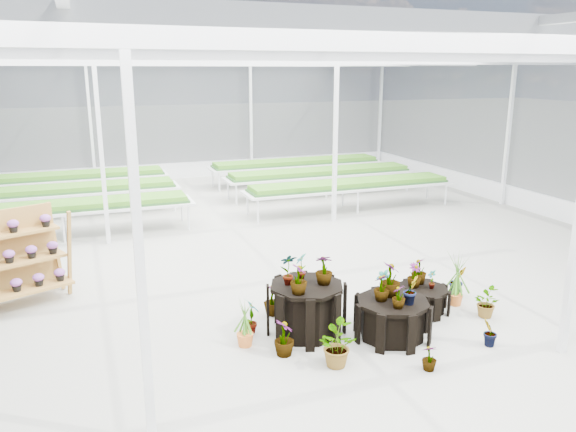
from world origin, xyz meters
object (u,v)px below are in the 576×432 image
object	(u,v)px
plinth_tall	(306,309)
plinth_mid	(392,319)
shelf_rack	(20,258)
plinth_low	(421,299)

from	to	relation	value
plinth_tall	plinth_mid	bearing A→B (deg)	-26.57
plinth_tall	shelf_rack	bearing A→B (deg)	145.87
plinth_mid	shelf_rack	bearing A→B (deg)	147.42
plinth_low	shelf_rack	distance (m)	7.10
plinth_mid	plinth_tall	bearing A→B (deg)	153.43
plinth_mid	plinth_low	world-z (taller)	plinth_mid
plinth_mid	shelf_rack	distance (m)	6.54
shelf_rack	plinth_low	bearing A→B (deg)	-45.32
plinth_tall	shelf_rack	size ratio (longest dim) A/B	0.72
plinth_tall	plinth_mid	distance (m)	1.35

